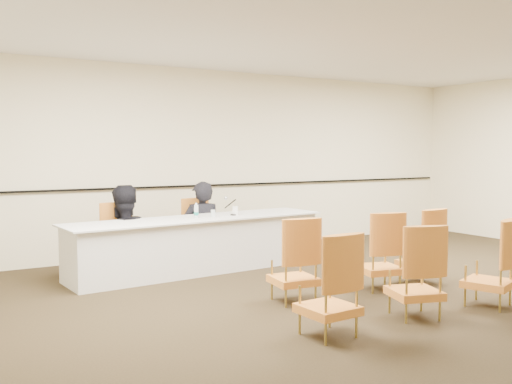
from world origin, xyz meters
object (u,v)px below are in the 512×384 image
water_bottle (196,210)px  aud_chair_front_right (421,245)px  aud_chair_back_left (328,284)px  panelist_main_chair (202,230)px  aud_chair_front_mid (379,250)px  aud_chair_back_mid (415,271)px  panelist_main (202,236)px  microphone (234,206)px  aud_chair_back_right (489,262)px  coffee_cup (235,211)px  drinking_glass (213,213)px  panel_table (199,244)px  panelist_second (122,248)px  panelist_second_chair (122,238)px  aud_chair_front_left (293,260)px

water_bottle → aud_chair_front_right: bearing=-43.8°
aud_chair_front_right → aud_chair_back_left: (-2.31, -1.06, 0.00)m
panelist_main_chair → aud_chair_front_mid: (1.09, -2.67, 0.00)m
panelist_main_chair → aud_chair_back_mid: same height
panelist_main → microphone: bearing=122.9°
aud_chair_back_right → aud_chair_back_mid: bearing=154.1°
coffee_cup → drinking_glass: bearing=179.1°
coffee_cup → aud_chair_back_mid: aud_chair_back_mid is taller
panel_table → panelist_second: panelist_second is taller
microphone → aud_chair_back_mid: size_ratio=0.29×
drinking_glass → panelist_second: bearing=156.1°
aud_chair_back_right → aud_chair_back_left: bearing=157.8°
panelist_second → aud_chair_back_right: 4.69m
aud_chair_back_right → microphone: bearing=93.3°
panelist_main → aud_chair_back_left: panelist_main is taller
panelist_second → coffee_cup: panelist_second is taller
drinking_glass → aud_chair_front_mid: size_ratio=0.11×
panelist_second_chair → aud_chair_front_mid: (2.35, -2.57, 0.00)m
aud_chair_front_left → aud_chair_front_mid: bearing=5.2°
panel_table → aud_chair_front_left: aud_chair_front_left is taller
panelist_second → aud_chair_front_right: size_ratio=1.84×
aud_chair_back_left → aud_chair_back_right: (2.10, -0.09, 0.00)m
aud_chair_front_right → panelist_second_chair: bearing=135.5°
water_bottle → aud_chair_front_right: water_bottle is taller
aud_chair_front_left → aud_chair_back_left: (-0.40, -1.12, 0.00)m
microphone → aud_chair_back_left: (-0.75, -3.11, -0.41)m
panel_table → aud_chair_back_left: 3.15m
panel_table → aud_chair_back_mid: 3.26m
drinking_glass → aud_chair_front_left: bearing=-90.5°
panelist_main_chair → panelist_second: 1.27m
aud_chair_front_mid → aud_chair_back_right: size_ratio=1.00×
panel_table → aud_chair_back_mid: bearing=-78.0°
panel_table → panelist_second_chair: 1.06m
panelist_main_chair → panelist_second: panelist_second is taller
panelist_main → aud_chair_back_mid: bearing=111.9°
microphone → coffee_cup: (0.02, 0.01, -0.07)m
microphone → aud_chair_front_left: 2.07m
panel_table → panelist_main_chair: 0.67m
panel_table → panelist_main: 0.67m
aud_chair_front_left → aud_chair_back_mid: same height
water_bottle → aud_chair_front_left: water_bottle is taller
coffee_cup → panelist_second: bearing=161.1°
drinking_glass → aud_chair_front_left: aud_chair_front_left is taller
panelist_second_chair → aud_chair_back_left: (0.74, -3.63, 0.00)m
panelist_main_chair → aud_chair_front_right: size_ratio=1.00×
panelist_main → aud_chair_front_mid: (1.09, -2.67, 0.08)m
coffee_cup → panelist_second_chair: bearing=161.1°
coffee_cup → aud_chair_back_mid: bearing=-83.7°
aud_chair_back_right → panelist_second: bearing=107.6°
panelist_second_chair → aud_chair_front_right: 3.99m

